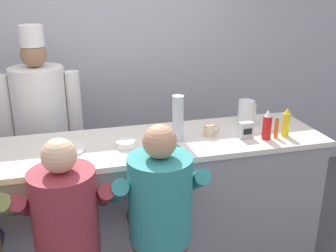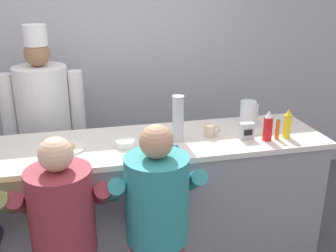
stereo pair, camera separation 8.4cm
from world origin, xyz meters
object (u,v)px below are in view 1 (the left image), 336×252
Objects in this scene: ketchup_bottle_red at (267,125)px; coffee_mug_tan at (210,130)px; coffee_mug_blue at (169,150)px; diner_seated_maroon at (66,219)px; mustard_bottle_yellow at (286,123)px; breakfast_plate at (68,149)px; water_pitcher_clear at (246,113)px; cook_in_whites_near at (41,120)px; napkin_dispenser_chrome at (246,130)px; diner_seated_teal at (159,204)px; hot_sauce_bottle_orange at (276,128)px; cereal_bowl at (126,144)px; cup_stack_steel at (178,118)px.

ketchup_bottle_red is 1.79× the size of coffee_mug_tan.
diner_seated_maroon is at bearing -157.04° from coffee_mug_blue.
breakfast_plate is (-1.62, 0.13, -0.09)m from mustard_bottle_yellow.
breakfast_plate is at bearing -178.91° from coffee_mug_tan.
water_pitcher_clear is 1.78m from cook_in_whites_near.
coffee_mug_tan is (1.06, 0.02, 0.03)m from breakfast_plate.
diner_seated_teal is at bearing -149.58° from napkin_dispenser_chrome.
mustard_bottle_yellow is 1.63m from breakfast_plate.
napkin_dispenser_chrome is 1.45m from diner_seated_maroon.
hot_sauce_bottle_orange is at bearing 7.46° from coffee_mug_blue.
water_pitcher_clear is 0.15× the size of diner_seated_maroon.
diner_seated_maroon is 0.75× the size of cook_in_whites_near.
cereal_bowl is 0.91m from napkin_dispenser_chrome.
diner_seated_teal is 1.58m from cook_in_whites_near.
diner_seated_teal is at bearing 0.15° from diner_seated_maroon.
diner_seated_teal is (0.52, -0.55, -0.19)m from breakfast_plate.
mustard_bottle_yellow is 0.17× the size of diner_seated_maroon.
coffee_mug_tan reaches higher than cereal_bowl.
water_pitcher_clear is at bearing -21.80° from cook_in_whites_near.
ketchup_bottle_red is 0.80m from coffee_mug_blue.
hot_sauce_bottle_orange is 0.11× the size of diner_seated_teal.
cup_stack_steel is (0.40, 0.04, 0.15)m from cereal_bowl.
diner_seated_maroon is (-0.04, -0.56, -0.21)m from breakfast_plate.
mustard_bottle_yellow reaches higher than water_pitcher_clear.
diner_seated_maroon reaches higher than coffee_mug_blue.
hot_sauce_bottle_orange is 1.54m from breakfast_plate.
breakfast_plate is at bearing 158.51° from coffee_mug_blue.
cook_in_whites_near is (-1.27, 0.82, -0.09)m from coffee_mug_tan.
diner_seated_maroon reaches higher than cereal_bowl.
coffee_mug_tan is at bearing 156.31° from ketchup_bottle_red.
mustard_bottle_yellow is at bearing -4.09° from cereal_bowl.
cereal_bowl is at bearing 49.27° from diner_seated_maroon.
coffee_mug_blue is at bearing -51.76° from cook_in_whites_near.
breakfast_plate is 0.87m from cook_in_whites_near.
cup_stack_steel is at bearing 170.13° from napkin_dispenser_chrome.
water_pitcher_clear is (-0.09, 0.33, 0.03)m from hot_sauce_bottle_orange.
coffee_mug_blue is at bearing -39.89° from cereal_bowl.
cereal_bowl is (-1.13, 0.10, -0.05)m from hot_sauce_bottle_orange.
cook_in_whites_near is (-1.65, 0.66, -0.14)m from water_pitcher_clear.
ketchup_bottle_red is at bearing -5.92° from breakfast_plate.
hot_sauce_bottle_orange is at bearing -13.30° from napkin_dispenser_chrome.
cook_in_whites_near is (-1.66, 0.99, -0.15)m from ketchup_bottle_red.
coffee_mug_tan is 1.27m from diner_seated_maroon.
diner_seated_teal reaches higher than cup_stack_steel.
mustard_bottle_yellow is 1.22m from cereal_bowl.
diner_seated_maroon is (-1.10, -0.58, -0.24)m from coffee_mug_tan.
coffee_mug_tan is 0.82m from diner_seated_teal.
ketchup_bottle_red reaches higher than coffee_mug_tan.
hot_sauce_bottle_orange is 1.12m from diner_seated_teal.
cup_stack_steel reaches higher than cereal_bowl.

